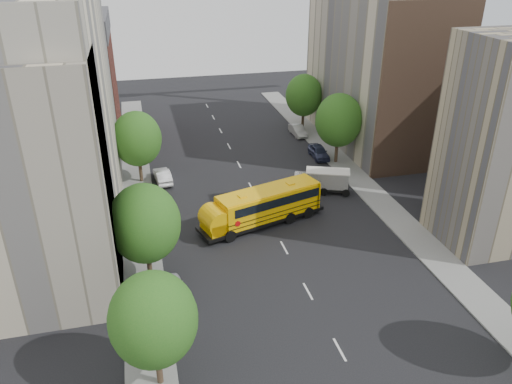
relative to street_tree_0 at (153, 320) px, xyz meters
name	(u,v)px	position (x,y,z in m)	size (l,w,h in m)	color
ground	(278,235)	(11.00, 14.00, -4.64)	(120.00, 120.00, 0.00)	black
sidewalk_left	(140,223)	(-0.50, 19.00, -4.58)	(3.00, 80.00, 0.12)	slate
sidewalk_right	(374,195)	(22.50, 19.00, -4.58)	(3.00, 80.00, 0.12)	slate
lane_markings	(251,187)	(11.00, 24.00, -4.64)	(0.15, 64.00, 0.01)	silver
building_left_cream	(44,119)	(-7.00, 20.00, 5.36)	(10.00, 26.00, 20.00)	beige
building_left_redbrick	(74,92)	(-7.00, 42.00, 1.86)	(10.00, 15.00, 13.00)	maroon
building_left_near	(27,192)	(-7.00, 9.50, 3.86)	(10.00, 7.00, 17.00)	beige
building_right_far	(376,70)	(29.00, 34.00, 4.36)	(10.00, 22.00, 18.00)	beige
building_right_sidewall	(424,93)	(29.00, 23.00, 4.36)	(10.10, 0.30, 18.00)	brown
street_tree_0	(153,320)	(0.00, 0.00, 0.00)	(4.80, 4.80, 7.41)	#38281C
street_tree_1	(145,224)	(0.00, 10.00, 0.31)	(5.12, 5.12, 7.90)	#38281C
street_tree_2	(137,139)	(0.00, 28.00, 0.19)	(4.99, 4.99, 7.71)	#38281C
street_tree_4	(339,120)	(22.00, 28.00, 0.43)	(5.25, 5.25, 8.10)	#38281C
street_tree_5	(304,95)	(22.00, 40.00, 0.06)	(4.86, 4.86, 7.51)	#38281C
school_bus	(261,206)	(10.09, 16.30, -2.77)	(12.13, 6.04, 3.35)	black
safari_truck	(323,180)	(17.85, 21.30, -3.42)	(5.70, 3.70, 2.31)	black
parked_car_0	(172,291)	(1.40, 7.44, -3.88)	(1.80, 4.48, 1.52)	#AEAEB5
parked_car_1	(163,176)	(2.20, 27.40, -3.94)	(1.48, 4.25, 1.40)	silver
parked_car_4	(319,152)	(20.60, 29.90, -3.91)	(1.72, 4.26, 1.45)	#2F3453
parked_car_5	(298,130)	(20.60, 37.81, -3.97)	(1.43, 4.09, 1.35)	gray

